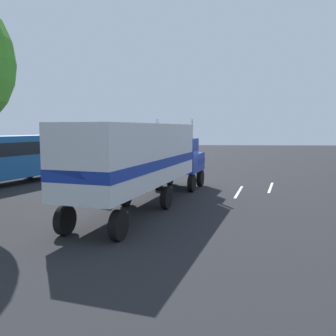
{
  "coord_description": "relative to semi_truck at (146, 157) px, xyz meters",
  "views": [
    {
      "loc": [
        -22.93,
        -0.38,
        3.96
      ],
      "look_at": [
        -1.94,
        0.84,
        1.6
      ],
      "focal_mm": 38.35,
      "sensor_mm": 36.0,
      "label": 1
    }
  ],
  "objects": [
    {
      "name": "ground_plane",
      "position": [
        5.27,
        -1.75,
        -2.52
      ],
      "size": [
        120.0,
        120.0,
        0.0
      ],
      "primitive_type": "plane",
      "color": "#232326"
    },
    {
      "name": "semi_truck",
      "position": [
        0.0,
        0.0,
        0.0
      ],
      "size": [
        14.31,
        6.17,
        4.5
      ],
      "color": "#193399",
      "rests_on": "ground_plane"
    },
    {
      "name": "lane_stripe_mid",
      "position": [
        6.3,
        -7.6,
        -2.52
      ],
      "size": [
        4.28,
        1.34,
        0.01
      ],
      "primitive_type": "cube",
      "rotation": [
        0.0,
        0.0,
        -0.27
      ],
      "color": "silver",
      "rests_on": "ground_plane"
    },
    {
      "name": "person_bystander",
      "position": [
        0.67,
        2.4,
        -1.63
      ],
      "size": [
        0.34,
        0.46,
        1.63
      ],
      "color": "#2D3347",
      "rests_on": "ground_plane"
    },
    {
      "name": "lane_stripe_near",
      "position": [
        4.54,
        -5.25,
        -2.52
      ],
      "size": [
        4.32,
        1.18,
        0.01
      ],
      "primitive_type": "cube",
      "rotation": [
        0.0,
        0.0,
        -0.24
      ],
      "color": "silver",
      "rests_on": "ground_plane"
    }
  ]
}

